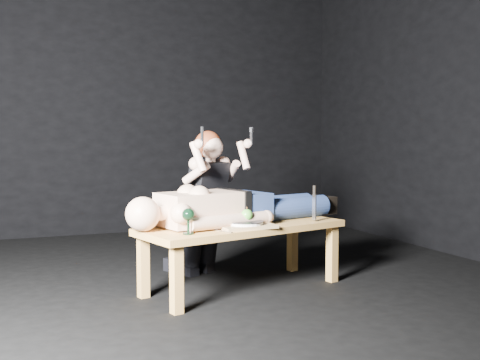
{
  "coord_description": "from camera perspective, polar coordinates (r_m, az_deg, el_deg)",
  "views": [
    {
      "loc": [
        -1.14,
        -3.8,
        1.02
      ],
      "look_at": [
        0.31,
        -0.19,
        0.75
      ],
      "focal_mm": 42.51,
      "sensor_mm": 36.0,
      "label": 1
    }
  ],
  "objects": [
    {
      "name": "lying_man",
      "position": [
        3.98,
        -0.08,
        -2.24
      ],
      "size": [
        1.58,
        0.83,
        0.28
      ],
      "primitive_type": null,
      "rotation": [
        0.0,
        0.0,
        0.25
      ],
      "color": "tan",
      "rests_on": "table"
    },
    {
      "name": "carving_knife",
      "position": [
        4.05,
        7.47,
        -2.34
      ],
      "size": [
        0.04,
        0.04,
        0.26
      ],
      "primitive_type": null,
      "rotation": [
        0.0,
        0.0,
        0.25
      ],
      "color": "#B2B2B7",
      "rests_on": "table"
    },
    {
      "name": "plate",
      "position": [
        3.74,
        0.49,
        -4.32
      ],
      "size": [
        0.26,
        0.26,
        0.02
      ],
      "primitive_type": "cylinder",
      "rotation": [
        0.0,
        0.0,
        0.08
      ],
      "color": "white",
      "rests_on": "serving_tray"
    },
    {
      "name": "apple",
      "position": [
        3.75,
        0.7,
        -3.55
      ],
      "size": [
        0.08,
        0.08,
        0.08
      ],
      "primitive_type": "sphere",
      "color": "green",
      "rests_on": "plate"
    },
    {
      "name": "goblet",
      "position": [
        3.48,
        -5.21,
        -4.14
      ],
      "size": [
        0.09,
        0.09,
        0.16
      ],
      "primitive_type": null,
      "rotation": [
        0.0,
        0.0,
        0.25
      ],
      "color": "black",
      "rests_on": "table"
    },
    {
      "name": "back_wall",
      "position": [
        6.42,
        -11.72,
        8.19
      ],
      "size": [
        5.0,
        0.0,
        5.0
      ],
      "primitive_type": "plane",
      "rotation": [
        1.57,
        0.0,
        0.0
      ],
      "color": "black",
      "rests_on": "ground"
    },
    {
      "name": "ground",
      "position": [
        4.1,
        -5.08,
        -10.47
      ],
      "size": [
        5.0,
        5.0,
        0.0
      ],
      "primitive_type": "plane",
      "color": "black",
      "rests_on": "ground"
    },
    {
      "name": "spoon_flat",
      "position": [
        3.8,
        1.19,
        -4.61
      ],
      "size": [
        0.1,
        0.13,
        0.01
      ],
      "primitive_type": "cube",
      "rotation": [
        0.0,
        0.0,
        0.63
      ],
      "color": "#B2B2B7",
      "rests_on": "table"
    },
    {
      "name": "fork_flat",
      "position": [
        3.57,
        -1.68,
        -5.17
      ],
      "size": [
        0.07,
        0.14,
        0.01
      ],
      "primitive_type": "cube",
      "rotation": [
        0.0,
        0.0,
        0.42
      ],
      "color": "#B2B2B7",
      "rests_on": "table"
    },
    {
      "name": "serving_tray",
      "position": [
        3.74,
        0.49,
        -4.63
      ],
      "size": [
        0.39,
        0.29,
        0.02
      ],
      "primitive_type": "cube",
      "rotation": [
        0.0,
        0.0,
        0.08
      ],
      "color": "tan",
      "rests_on": "table"
    },
    {
      "name": "knife_flat",
      "position": [
        3.79,
        2.29,
        -4.64
      ],
      "size": [
        0.04,
        0.15,
        0.01
      ],
      "primitive_type": "cube",
      "rotation": [
        0.0,
        0.0,
        -0.19
      ],
      "color": "#B2B2B7",
      "rests_on": "table"
    },
    {
      "name": "kneeling_woman",
      "position": [
        4.31,
        -3.92,
        -2.13
      ],
      "size": [
        0.82,
        0.86,
        1.13
      ],
      "primitive_type": null,
      "rotation": [
        0.0,
        0.0,
        0.41
      ],
      "color": "black",
      "rests_on": "ground"
    },
    {
      "name": "table",
      "position": [
        3.93,
        0.27,
        -7.71
      ],
      "size": [
        1.52,
        0.88,
        0.45
      ],
      "primitive_type": "cube",
      "rotation": [
        0.0,
        0.0,
        0.25
      ],
      "color": "#BD8443",
      "rests_on": "ground"
    }
  ]
}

